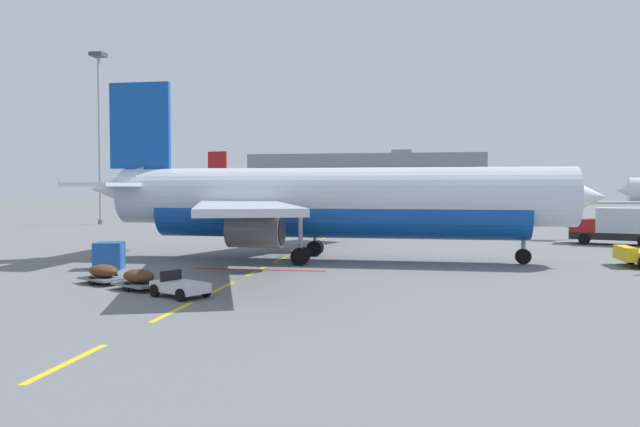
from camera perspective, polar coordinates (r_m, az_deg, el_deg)
ground at (r=54.98m, az=22.66°, el=-2.87°), size 400.00×400.00×0.00m
apron_paint_markings at (r=51.85m, az=-1.09°, el=-2.99°), size 8.00×97.07×0.01m
airliner_foreground at (r=41.35m, az=0.84°, el=1.12°), size 34.65×34.63×12.20m
airliner_far_center at (r=122.15m, az=-4.18°, el=1.98°), size 34.48×33.54×12.25m
catering_truck at (r=58.60m, az=25.60°, el=-0.99°), size 7.39×4.26×3.14m
baggage_train at (r=30.91m, az=-16.27°, el=-5.79°), size 8.23×5.45×1.14m
uld_cargo_container at (r=39.31m, az=-18.79°, el=-3.68°), size 1.96×1.93×1.60m
apron_light_mast_near at (r=87.74m, az=-19.62°, el=8.37°), size 1.80×1.80×22.57m
terminal_satellite at (r=188.74m, az=4.43°, el=3.13°), size 67.85×27.08×16.13m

